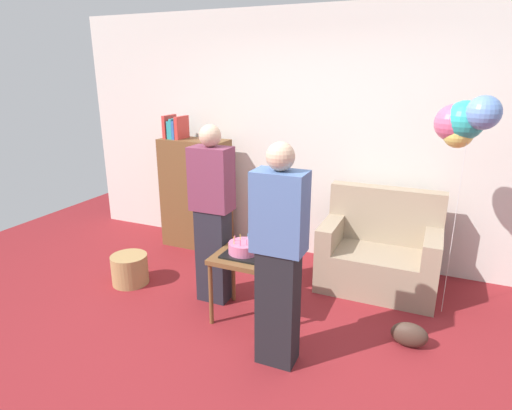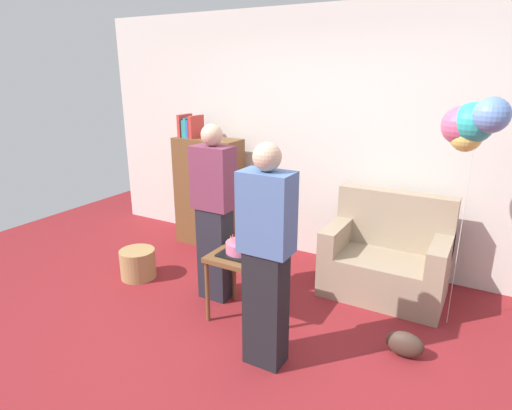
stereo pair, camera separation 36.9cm
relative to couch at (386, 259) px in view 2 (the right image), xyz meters
name	(u,v)px [view 2 (the right image)]	position (x,y,z in m)	size (l,w,h in m)	color
ground_plane	(227,348)	(-0.84, -1.50, -0.34)	(8.00, 8.00, 0.00)	maroon
wall_back	(329,139)	(-0.84, 0.55, 1.01)	(6.00, 0.10, 2.70)	silver
couch	(386,259)	(0.00, 0.00, 0.00)	(1.10, 0.70, 0.96)	gray
bookshelf	(209,191)	(-2.19, 0.19, 0.33)	(0.80, 0.36, 1.56)	brown
side_table	(241,263)	(-0.97, -1.04, 0.16)	(0.48, 0.48, 0.59)	brown
birthday_cake	(241,248)	(-0.97, -1.04, 0.30)	(0.32, 0.32, 0.17)	black
person_blowing_candles	(214,213)	(-1.36, -0.87, 0.49)	(0.36, 0.22, 1.63)	#23232D
person_holding_cake	(266,258)	(-0.50, -1.48, 0.49)	(0.36, 0.22, 1.63)	black
wicker_basket	(138,264)	(-2.29, -0.95, -0.19)	(0.36, 0.36, 0.30)	#A88451
handbag	(405,344)	(0.38, -0.92, -0.24)	(0.28, 0.14, 0.20)	#473328
balloon_bunch	(472,124)	(0.57, -0.23, 1.33)	(0.47, 0.41, 1.88)	silver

